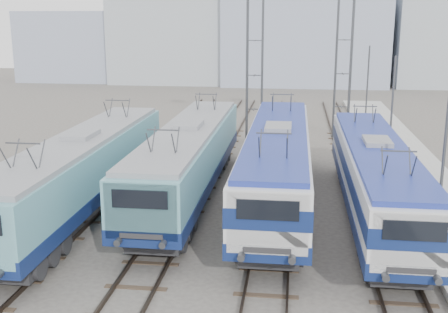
% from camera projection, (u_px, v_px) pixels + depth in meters
% --- Properties ---
extents(ground, '(160.00, 160.00, 0.00)m').
position_uv_depth(ground, '(209.00, 267.00, 21.05)').
color(ground, '#514C47').
extents(platform, '(4.00, 70.00, 0.30)m').
position_uv_depth(platform, '(440.00, 206.00, 27.45)').
color(platform, '#9E9E99').
rests_on(platform, ground).
extents(locomotive_far_left, '(2.90, 18.34, 3.45)m').
position_uv_depth(locomotive_far_left, '(81.00, 169.00, 26.01)').
color(locomotive_far_left, '#101F52').
rests_on(locomotive_far_left, ground).
extents(locomotive_center_left, '(2.91, 18.40, 3.46)m').
position_uv_depth(locomotive_center_left, '(189.00, 156.00, 28.36)').
color(locomotive_center_left, '#101F52').
rests_on(locomotive_center_left, ground).
extents(locomotive_center_right, '(2.98, 18.89, 3.55)m').
position_uv_depth(locomotive_center_right, '(277.00, 159.00, 27.30)').
color(locomotive_center_right, '#101F52').
rests_on(locomotive_center_right, ground).
extents(locomotive_far_right, '(2.78, 17.56, 3.30)m').
position_uv_depth(locomotive_far_right, '(376.00, 173.00, 25.43)').
color(locomotive_far_right, '#101F52').
rests_on(locomotive_far_right, ground).
extents(catenary_tower_west, '(4.50, 1.20, 12.00)m').
position_uv_depth(catenary_tower_west, '(255.00, 53.00, 40.63)').
color(catenary_tower_west, '#3F4247').
rests_on(catenary_tower_west, ground).
extents(catenary_tower_east, '(4.50, 1.20, 12.00)m').
position_uv_depth(catenary_tower_east, '(344.00, 52.00, 41.75)').
color(catenary_tower_east, '#3F4247').
rests_on(catenary_tower_east, ground).
extents(mast_front, '(0.12, 0.12, 7.00)m').
position_uv_depth(mast_front, '(442.00, 171.00, 21.06)').
color(mast_front, '#3F4247').
rests_on(mast_front, ground).
extents(mast_mid, '(0.12, 0.12, 7.00)m').
position_uv_depth(mast_mid, '(391.00, 117.00, 32.62)').
color(mast_mid, '#3F4247').
rests_on(mast_mid, ground).
extents(mast_rear, '(0.12, 0.12, 7.00)m').
position_uv_depth(mast_rear, '(367.00, 91.00, 44.17)').
color(mast_rear, '#3F4247').
rests_on(mast_rear, ground).
extents(building_west, '(18.00, 12.00, 14.00)m').
position_uv_depth(building_west, '(179.00, 33.00, 80.79)').
color(building_west, '#99A2A9').
rests_on(building_west, ground).
extents(building_center, '(22.00, 14.00, 18.00)m').
position_uv_depth(building_center, '(305.00, 18.00, 78.07)').
color(building_center, '#8E98AF').
rests_on(building_center, ground).
extents(building_far_west, '(14.00, 10.00, 10.00)m').
position_uv_depth(building_far_west, '(73.00, 46.00, 83.25)').
color(building_far_west, '#8E98AF').
rests_on(building_far_west, ground).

